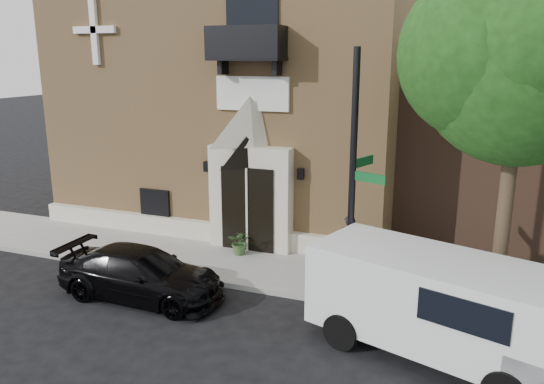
# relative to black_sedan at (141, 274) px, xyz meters

# --- Properties ---
(ground) EXTENTS (120.00, 120.00, 0.00)m
(ground) POSITION_rel_black_sedan_xyz_m (2.33, 1.25, -0.64)
(ground) COLOR black
(ground) RESTS_ON ground
(sidewalk) EXTENTS (42.00, 3.00, 0.15)m
(sidewalk) POSITION_rel_black_sedan_xyz_m (3.33, 2.75, -0.56)
(sidewalk) COLOR gray
(sidewalk) RESTS_ON ground
(church) EXTENTS (12.20, 11.01, 9.30)m
(church) POSITION_rel_black_sedan_xyz_m (-0.66, 9.20, 4.00)
(church) COLOR tan
(church) RESTS_ON ground
(street_tree_left) EXTENTS (4.97, 4.38, 7.77)m
(street_tree_left) POSITION_rel_black_sedan_xyz_m (8.35, 1.59, 5.23)
(street_tree_left) COLOR #38281C
(street_tree_left) RESTS_ON sidewalk
(black_sedan) EXTENTS (4.38, 1.78, 1.27)m
(black_sedan) POSITION_rel_black_sedan_xyz_m (0.00, 0.00, 0.00)
(black_sedan) COLOR black
(black_sedan) RESTS_ON ground
(cargo_van) EXTENTS (5.49, 3.53, 2.10)m
(cargo_van) POSITION_rel_black_sedan_xyz_m (7.36, -0.24, 0.54)
(cargo_van) COLOR white
(cargo_van) RESTS_ON ground
(street_sign) EXTENTS (0.91, 1.16, 6.04)m
(street_sign) POSITION_rel_black_sedan_xyz_m (5.00, 1.57, 2.55)
(street_sign) COLOR black
(street_sign) RESTS_ON sidewalk
(fire_hydrant) EXTENTS (0.42, 0.33, 0.73)m
(fire_hydrant) POSITION_rel_black_sedan_xyz_m (8.07, 1.58, -0.13)
(fire_hydrant) COLOR #A11D09
(fire_hydrant) RESTS_ON sidewalk
(dumpster) EXTENTS (1.68, 1.00, 1.07)m
(dumpster) POSITION_rel_black_sedan_xyz_m (8.02, 1.96, 0.06)
(dumpster) COLOR #0E3614
(dumpster) RESTS_ON sidewalk
(planter) EXTENTS (0.77, 0.69, 0.77)m
(planter) POSITION_rel_black_sedan_xyz_m (1.26, 3.31, -0.10)
(planter) COLOR #3C5D2E
(planter) RESTS_ON sidewalk
(pedestrian_near) EXTENTS (0.68, 0.52, 1.67)m
(pedestrian_near) POSITION_rel_black_sedan_xyz_m (4.63, 3.05, 0.35)
(pedestrian_near) COLOR black
(pedestrian_near) RESTS_ON sidewalk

